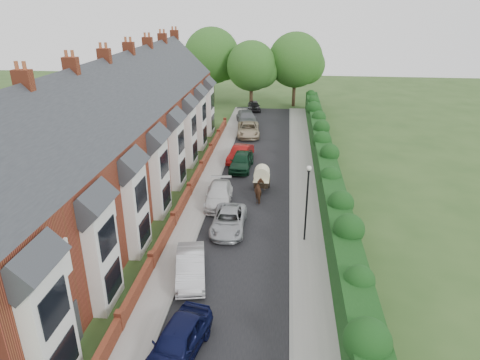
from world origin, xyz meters
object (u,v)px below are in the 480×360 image
object	(u,v)px
car_green	(241,161)
car_black	(254,106)
car_beige	(248,129)
car_red	(240,154)
car_silver_a	(191,267)
horse	(260,191)
car_grey	(247,118)
car_navy	(178,342)
horse_cart	(262,177)
car_silver_b	(229,221)
car_white	(219,195)
lamppost	(307,194)

from	to	relation	value
car_green	car_black	distance (m)	22.41
car_beige	car_red	bearing A→B (deg)	-95.64
car_silver_a	car_beige	size ratio (longest dim) A/B	0.83
car_beige	horse	distance (m)	17.09
car_green	car_grey	xyz separation A→B (m)	(-0.90, 15.13, 0.02)
car_navy	car_grey	xyz separation A→B (m)	(-0.50, 37.53, 0.03)
car_green	horse_cart	bearing A→B (deg)	-62.19
car_silver_b	car_white	bearing A→B (deg)	106.96
car_green	horse	size ratio (longest dim) A/B	2.49
car_navy	lamppost	bearing A→B (deg)	72.15
car_grey	car_black	xyz separation A→B (m)	(0.36, 7.27, -0.15)
car_white	car_beige	distance (m)	17.76
car_white	car_beige	size ratio (longest dim) A/B	0.91
car_white	car_red	world-z (taller)	car_red
horse	car_green	bearing A→B (deg)	-83.12
lamppost	car_green	size ratio (longest dim) A/B	1.12
car_silver_b	horse_cart	distance (m)	6.92
car_red	car_silver_a	bearing A→B (deg)	-81.10
car_grey	horse	world-z (taller)	car_grey
car_silver_a	car_black	world-z (taller)	car_silver_a
lamppost	car_navy	world-z (taller)	lamppost
car_silver_a	car_grey	xyz separation A→B (m)	(0.15, 31.93, 0.08)
horse	car_silver_b	bearing A→B (deg)	57.94
car_white	car_black	distance (m)	29.76
car_white	horse	distance (m)	3.16
car_beige	car_black	xyz separation A→B (m)	(-0.26, 12.01, -0.08)
car_silver_a	car_beige	bearing A→B (deg)	76.89
car_red	car_black	size ratio (longest dim) A/B	1.15
car_beige	horse_cart	bearing A→B (deg)	-86.37
car_white	car_green	world-z (taller)	car_green
car_beige	car_green	bearing A→B (deg)	-93.88
horse_cart	car_grey	bearing A→B (deg)	98.70
car_black	car_green	bearing A→B (deg)	-99.49
lamppost	car_white	size ratio (longest dim) A/B	1.08
car_red	horse_cart	xyz separation A→B (m)	(2.42, -6.58, 0.47)
lamppost	horse_cart	distance (m)	8.56
car_silver_b	car_black	bearing A→B (deg)	90.42
car_silver_b	car_green	size ratio (longest dim) A/B	1.02
car_navy	car_beige	distance (m)	32.79
car_beige	car_grey	world-z (taller)	car_grey
car_navy	car_green	bearing A→B (deg)	100.35
car_silver_a	car_silver_b	distance (m)	5.76
car_green	car_silver_a	bearing A→B (deg)	-90.65
lamppost	car_grey	xyz separation A→B (m)	(-6.21, 27.33, -2.50)
car_red	horse	distance (m)	8.91
car_green	car_black	size ratio (longest dim) A/B	1.21
horse_cart	car_beige	bearing A→B (deg)	99.11
car_silver_a	car_silver_b	bearing A→B (deg)	64.88
car_navy	car_grey	distance (m)	37.54
car_black	car_red	bearing A→B (deg)	-100.24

